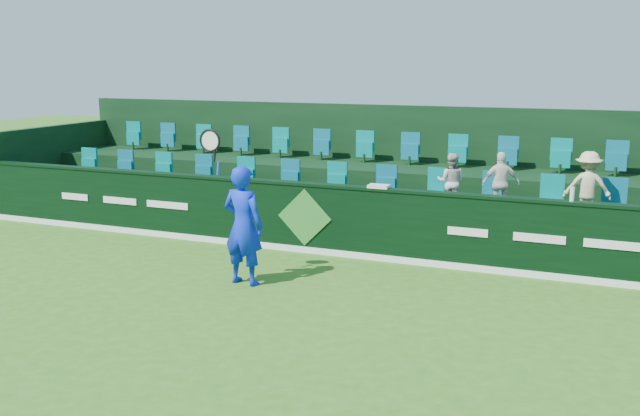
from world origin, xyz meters
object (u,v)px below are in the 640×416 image
at_px(towel, 379,186).
at_px(spectator_left, 451,182).
at_px(spectator_middle, 501,183).
at_px(spectator_right, 588,187).
at_px(tennis_player, 243,225).
at_px(drinks_bottle, 572,194).

bearing_deg(towel, spectator_left, 46.02).
height_order(spectator_left, spectator_middle, spectator_middle).
distance_m(spectator_middle, towel, 2.31).
bearing_deg(spectator_right, towel, 12.78).
relative_size(tennis_player, spectator_middle, 2.19).
distance_m(tennis_player, spectator_left, 4.32).
xyz_separation_m(spectator_right, towel, (-3.53, -1.12, -0.05)).
height_order(tennis_player, spectator_right, tennis_player).
bearing_deg(spectator_right, tennis_player, 28.54).
bearing_deg(towel, spectator_right, 17.60).
distance_m(spectator_right, drinks_bottle, 1.14).
bearing_deg(spectator_middle, spectator_right, 160.01).
xyz_separation_m(tennis_player, towel, (1.59, 2.25, 0.38)).
bearing_deg(spectator_middle, tennis_player, 23.07).
height_order(spectator_left, drinks_bottle, spectator_left).
relative_size(spectator_left, towel, 2.94).
relative_size(spectator_middle, drinks_bottle, 4.87).
bearing_deg(spectator_middle, towel, 9.05).
xyz_separation_m(towel, drinks_bottle, (3.33, 0.00, 0.09)).
distance_m(spectator_left, spectator_right, 2.45).
bearing_deg(spectator_left, towel, 41.71).
relative_size(spectator_left, drinks_bottle, 4.59).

